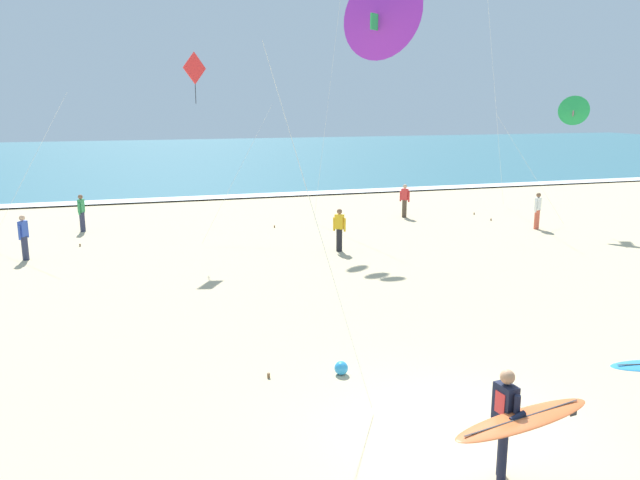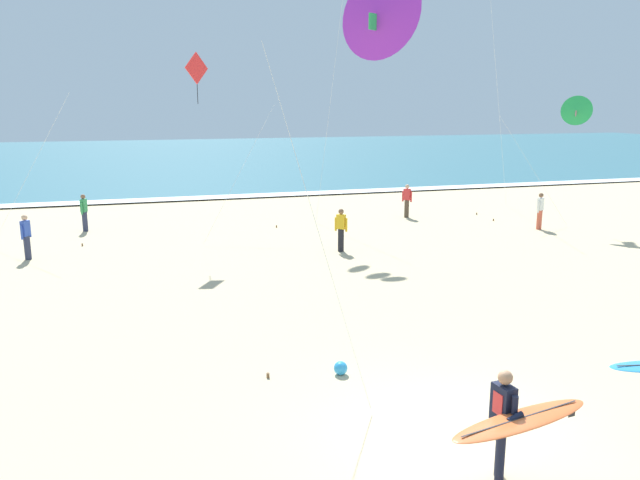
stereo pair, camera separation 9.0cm
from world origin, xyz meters
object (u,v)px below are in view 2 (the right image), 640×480
at_px(bystander_yellow_top, 341,230).
at_px(bystander_blue_top, 26,237).
at_px(bystander_white_top, 540,211).
at_px(bystander_red_top, 407,201).
at_px(kite_diamond_scarlet_high, 200,76).
at_px(kite_delta_emerald_outer, 576,110).
at_px(surfer_lead, 511,419).
at_px(beach_ball, 341,368).
at_px(bystander_green_top, 84,212).
at_px(kite_delta_violet_close, 378,14).

bearing_deg(bystander_yellow_top, bystander_blue_top, 169.79).
relative_size(bystander_white_top, bystander_red_top, 1.00).
height_order(bystander_white_top, bystander_red_top, same).
bearing_deg(kite_diamond_scarlet_high, bystander_yellow_top, -27.00).
height_order(kite_delta_emerald_outer, bystander_red_top, kite_delta_emerald_outer).
bearing_deg(surfer_lead, beach_ball, 104.44).
relative_size(surfer_lead, bystander_green_top, 1.42).
relative_size(surfer_lead, bystander_white_top, 1.42).
bearing_deg(kite_delta_emerald_outer, beach_ball, -140.96).
distance_m(bystander_white_top, beach_ball, 17.38).
bearing_deg(bystander_white_top, kite_delta_emerald_outer, 4.56).
bearing_deg(kite_delta_violet_close, bystander_yellow_top, 73.96).
bearing_deg(bystander_green_top, surfer_lead, -71.59).
bearing_deg(kite_delta_emerald_outer, bystander_green_top, 166.01).
relative_size(surfer_lead, beach_ball, 8.04).
height_order(kite_delta_violet_close, bystander_green_top, kite_delta_violet_close).
bearing_deg(bystander_red_top, bystander_green_top, 176.45).
bearing_deg(surfer_lead, kite_delta_emerald_outer, 50.05).
distance_m(kite_delta_violet_close, bystander_blue_top, 16.76).
xyz_separation_m(surfer_lead, bystander_yellow_top, (2.31, 14.38, -0.23)).
xyz_separation_m(bystander_blue_top, beach_ball, (7.49, -12.12, -0.67)).
xyz_separation_m(kite_delta_violet_close, bystander_blue_top, (-7.49, 13.80, -5.87)).
relative_size(kite_diamond_scarlet_high, beach_ball, 25.54).
distance_m(kite_delta_violet_close, bystander_green_top, 20.25).
distance_m(bystander_white_top, bystander_red_top, 6.08).
bearing_deg(kite_diamond_scarlet_high, kite_delta_violet_close, -84.98).
xyz_separation_m(kite_delta_emerald_outer, bystander_white_top, (-1.51, -0.12, -4.24)).
distance_m(kite_delta_emerald_outer, bystander_white_top, 4.50).
height_order(bystander_white_top, bystander_blue_top, same).
xyz_separation_m(kite_delta_emerald_outer, bystander_green_top, (-20.34, 5.07, -4.24)).
distance_m(kite_delta_emerald_outer, bystander_blue_top, 22.34).
relative_size(kite_diamond_scarlet_high, bystander_green_top, 4.50).
height_order(kite_delta_violet_close, bystander_blue_top, kite_delta_violet_close).
distance_m(kite_diamond_scarlet_high, bystander_white_top, 15.25).
xyz_separation_m(bystander_white_top, bystander_green_top, (-18.83, 5.19, 0.00)).
bearing_deg(kite_diamond_scarlet_high, kite_delta_emerald_outer, -2.97).
relative_size(kite_delta_violet_close, bystander_white_top, 4.66).
bearing_deg(surfer_lead, kite_delta_violet_close, 113.30).
height_order(bystander_blue_top, bystander_red_top, same).
height_order(surfer_lead, bystander_blue_top, surfer_lead).
xyz_separation_m(kite_delta_violet_close, bystander_green_top, (-5.89, 18.46, -5.87)).
relative_size(bystander_white_top, bystander_blue_top, 1.00).
relative_size(kite_delta_emerald_outer, bystander_blue_top, 3.59).
distance_m(kite_delta_emerald_outer, bystander_yellow_top, 11.93).
bearing_deg(beach_ball, bystander_green_top, 109.38).
height_order(kite_delta_emerald_outer, bystander_yellow_top, kite_delta_emerald_outer).
bearing_deg(bystander_red_top, bystander_white_top, -44.82).
bearing_deg(bystander_red_top, kite_diamond_scarlet_high, -161.27).
xyz_separation_m(bystander_yellow_top, bystander_blue_top, (-10.89, 1.96, 0.00)).
height_order(kite_delta_emerald_outer, bystander_white_top, kite_delta_emerald_outer).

